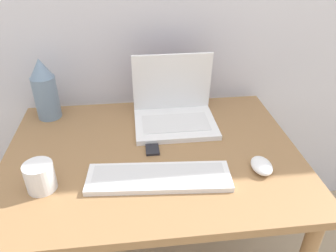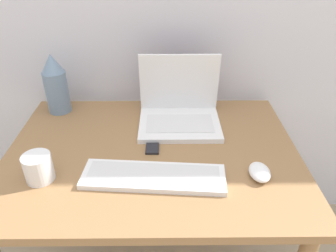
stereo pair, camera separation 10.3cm
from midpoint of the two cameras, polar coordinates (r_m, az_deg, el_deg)
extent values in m
cube|color=olive|center=(1.18, -0.24, -4.93)|extent=(1.04, 0.77, 0.03)
cylinder|color=olive|center=(1.73, -16.10, -7.66)|extent=(0.05, 0.05, 0.68)
cylinder|color=olive|center=(1.73, 15.52, -7.50)|extent=(0.05, 0.05, 0.68)
cube|color=white|center=(1.31, 4.27, 0.26)|extent=(0.32, 0.25, 0.02)
cube|color=silver|center=(1.29, 4.33, 0.41)|extent=(0.26, 0.14, 0.00)
cube|color=white|center=(1.34, 4.17, 7.49)|extent=(0.32, 0.04, 0.25)
cube|color=black|center=(1.35, 4.14, 7.73)|extent=(0.28, 0.03, 0.21)
cube|color=white|center=(1.05, 0.28, -8.92)|extent=(0.46, 0.17, 0.02)
cube|color=silver|center=(1.04, 0.29, -8.50)|extent=(0.42, 0.14, 0.00)
ellipsoid|color=white|center=(1.11, 18.28, -7.72)|extent=(0.07, 0.10, 0.04)
cylinder|color=slate|center=(1.44, -16.84, 5.66)|extent=(0.10, 0.10, 0.18)
cone|color=slate|center=(1.39, -17.65, 10.36)|extent=(0.09, 0.09, 0.08)
cube|color=black|center=(1.18, 0.00, -4.04)|extent=(0.05, 0.06, 0.01)
cylinder|color=white|center=(1.09, -19.16, -6.97)|extent=(0.09, 0.09, 0.09)
camera|label=1|loc=(0.05, -87.38, 1.63)|focal=35.00mm
camera|label=2|loc=(0.05, 92.62, -1.63)|focal=35.00mm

